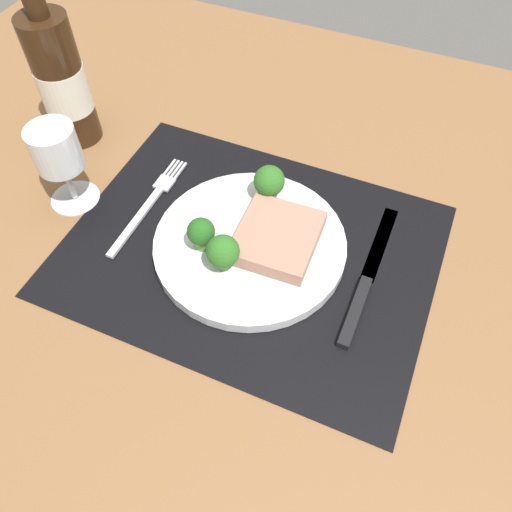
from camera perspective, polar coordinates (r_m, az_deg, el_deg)
The scene contains 11 objects.
ground_plane at distance 67.50cm, azimuth -0.66°, elevation -0.10°, with size 140.00×110.00×3.00cm, color brown.
placemat at distance 66.18cm, azimuth -0.67°, elevation 0.76°, with size 46.78×35.74×0.30cm, color black.
plate at distance 65.43cm, azimuth -0.68°, elevation 1.26°, with size 24.65×24.65×1.60cm, color silver.
steak at distance 63.83cm, azimuth 2.38°, elevation 2.09°, with size 9.77×10.83×2.15cm, color tan.
broccoli_near_steak at distance 67.56cm, azimuth 1.49°, elevation 8.35°, with size 4.14×4.14×5.22cm.
broccoli_front_edge at distance 62.60cm, azimuth -6.15°, elevation 2.60°, with size 3.48×3.48×4.60cm.
broccoli_center at distance 60.12cm, azimuth -3.72°, elevation 0.47°, with size 4.05×4.05×5.10cm.
fork at distance 72.28cm, azimuth -11.89°, elevation 5.70°, with size 2.40×19.20×0.50cm.
knife at distance 64.01cm, azimuth 12.14°, elevation -2.94°, with size 1.80×23.00×0.80cm.
wine_bottle at distance 80.78cm, azimuth -20.96°, elevation 17.98°, with size 6.97×6.97×27.66cm.
wine_glass at distance 71.07cm, azimuth -21.31°, elevation 10.58°, with size 6.77×6.77×12.18cm.
Camera 1 is at (16.61, -36.73, 52.64)cm, focal length 35.79 mm.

